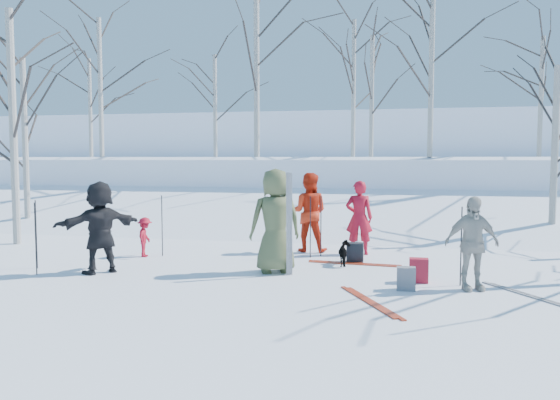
% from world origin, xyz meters
% --- Properties ---
extents(ground, '(120.00, 120.00, 0.00)m').
position_xyz_m(ground, '(0.00, 0.00, 0.00)').
color(ground, white).
rests_on(ground, ground).
extents(snow_ramp, '(70.00, 9.49, 4.12)m').
position_xyz_m(snow_ramp, '(0.00, 7.00, 0.15)').
color(snow_ramp, white).
rests_on(snow_ramp, ground).
extents(snow_plateau, '(70.00, 18.00, 2.20)m').
position_xyz_m(snow_plateau, '(0.00, 17.00, 1.00)').
color(snow_plateau, white).
rests_on(snow_plateau, ground).
extents(far_hill, '(90.00, 30.00, 6.00)m').
position_xyz_m(far_hill, '(0.00, 38.00, 2.00)').
color(far_hill, white).
rests_on(far_hill, ground).
extents(skier_olive_center, '(1.13, 0.95, 1.96)m').
position_xyz_m(skier_olive_center, '(0.11, 0.56, 0.98)').
color(skier_olive_center, '#495331').
rests_on(skier_olive_center, ground).
extents(skier_red_north, '(0.61, 0.41, 1.66)m').
position_xyz_m(skier_red_north, '(1.52, 2.87, 0.83)').
color(skier_red_north, '#A80F22').
rests_on(skier_red_north, ground).
extents(skier_redor_behind, '(0.89, 0.69, 1.82)m').
position_xyz_m(skier_redor_behind, '(0.36, 3.00, 0.91)').
color(skier_redor_behind, red).
rests_on(skier_redor_behind, ground).
extents(skier_red_seated, '(0.42, 0.61, 0.86)m').
position_xyz_m(skier_red_seated, '(-3.04, 1.58, 0.43)').
color(skier_red_seated, '#A80F22').
rests_on(skier_red_seated, ground).
extents(skier_cream_east, '(0.97, 0.63, 1.54)m').
position_xyz_m(skier_cream_east, '(3.54, -0.12, 0.77)').
color(skier_cream_east, beige).
rests_on(skier_cream_east, ground).
extents(skier_grey_west, '(1.42, 1.56, 1.73)m').
position_xyz_m(skier_grey_west, '(-3.09, -0.17, 0.87)').
color(skier_grey_west, black).
rests_on(skier_grey_west, ground).
extents(dog, '(0.38, 0.63, 0.49)m').
position_xyz_m(dog, '(1.34, 1.50, 0.25)').
color(dog, black).
rests_on(dog, ground).
extents(upright_ski_left, '(0.09, 0.16, 1.90)m').
position_xyz_m(upright_ski_left, '(0.41, 0.31, 0.95)').
color(upright_ski_left, silver).
rests_on(upright_ski_left, ground).
extents(upright_ski_right, '(0.10, 0.23, 1.89)m').
position_xyz_m(upright_ski_right, '(0.45, 0.32, 0.95)').
color(upright_ski_right, silver).
rests_on(upright_ski_right, ground).
extents(ski_pair_a, '(1.76, 2.06, 0.02)m').
position_xyz_m(ski_pair_a, '(1.97, -1.25, 0.01)').
color(ski_pair_a, '#A32E17').
rests_on(ski_pair_a, ground).
extents(ski_pair_b, '(0.54, 1.94, 0.02)m').
position_xyz_m(ski_pair_b, '(1.51, 1.69, 0.01)').
color(ski_pair_b, '#A32E17').
rests_on(ski_pair_b, ground).
extents(ski_pair_c, '(1.92, 2.08, 0.02)m').
position_xyz_m(ski_pair_c, '(4.39, -0.36, 0.01)').
color(ski_pair_c, silver).
rests_on(ski_pair_c, ground).
extents(ski_pole_a, '(0.02, 0.02, 1.34)m').
position_xyz_m(ski_pole_a, '(0.52, 2.23, 0.67)').
color(ski_pole_a, black).
rests_on(ski_pole_a, ground).
extents(ski_pole_b, '(0.02, 0.02, 1.34)m').
position_xyz_m(ski_pole_b, '(-4.54, -0.04, 0.67)').
color(ski_pole_b, black).
rests_on(ski_pole_b, ground).
extents(ski_pole_c, '(0.02, 0.02, 1.34)m').
position_xyz_m(ski_pole_c, '(-2.71, 1.74, 0.67)').
color(ski_pole_c, black).
rests_on(ski_pole_c, ground).
extents(ski_pole_d, '(0.02, 0.02, 1.34)m').
position_xyz_m(ski_pole_d, '(-4.17, -0.56, 0.67)').
color(ski_pole_d, black).
rests_on(ski_pole_d, ground).
extents(ski_pole_e, '(0.02, 0.02, 1.34)m').
position_xyz_m(ski_pole_e, '(3.41, 0.17, 0.67)').
color(ski_pole_e, black).
rests_on(ski_pole_e, ground).
extents(ski_pole_f, '(0.02, 0.02, 1.34)m').
position_xyz_m(ski_pole_f, '(0.72, 2.43, 0.67)').
color(ski_pole_f, black).
rests_on(ski_pole_f, ground).
extents(backpack_red, '(0.32, 0.22, 0.42)m').
position_xyz_m(backpack_red, '(2.73, 0.27, 0.21)').
color(backpack_red, maroon).
rests_on(backpack_red, ground).
extents(backpack_grey, '(0.30, 0.20, 0.38)m').
position_xyz_m(backpack_grey, '(2.50, -0.36, 0.19)').
color(backpack_grey, slate).
rests_on(backpack_grey, ground).
extents(backpack_dark, '(0.34, 0.24, 0.40)m').
position_xyz_m(backpack_dark, '(1.51, 1.91, 0.20)').
color(backpack_dark, black).
rests_on(backpack_dark, ground).
extents(birch_plateau_a, '(3.91, 3.91, 4.72)m').
position_xyz_m(birch_plateau_a, '(1.33, 12.47, 4.56)').
color(birch_plateau_a, silver).
rests_on(birch_plateau_a, snow_plateau).
extents(birch_plateau_b, '(3.75, 3.75, 4.51)m').
position_xyz_m(birch_plateau_b, '(-11.52, 13.57, 4.45)').
color(birch_plateau_b, silver).
rests_on(birch_plateau_b, snow_plateau).
extents(birch_plateau_c, '(4.88, 4.88, 6.11)m').
position_xyz_m(birch_plateau_c, '(3.49, 11.23, 5.25)').
color(birch_plateau_c, silver).
rests_on(birch_plateau_c, snow_plateau).
extents(birch_plateau_d, '(3.67, 3.67, 4.39)m').
position_xyz_m(birch_plateau_d, '(-5.39, 13.28, 4.40)').
color(birch_plateau_d, silver).
rests_on(birch_plateau_d, snow_plateau).
extents(birch_plateau_f, '(4.54, 4.54, 5.63)m').
position_xyz_m(birch_plateau_f, '(-9.55, 11.11, 5.02)').
color(birch_plateau_f, silver).
rests_on(birch_plateau_f, snow_plateau).
extents(birch_plateau_g, '(3.76, 3.76, 4.52)m').
position_xyz_m(birch_plateau_g, '(7.60, 12.98, 4.46)').
color(birch_plateau_g, silver).
rests_on(birch_plateau_g, snow_plateau).
extents(birch_plateau_i, '(5.03, 5.03, 6.32)m').
position_xyz_m(birch_plateau_i, '(0.31, 16.37, 5.36)').
color(birch_plateau_i, silver).
rests_on(birch_plateau_i, snow_plateau).
extents(birch_plateau_j, '(5.16, 5.16, 6.52)m').
position_xyz_m(birch_plateau_j, '(-2.69, 10.01, 5.46)').
color(birch_plateau_j, silver).
rests_on(birch_plateau_j, snow_plateau).
extents(birch_edge_a, '(4.67, 4.67, 5.81)m').
position_xyz_m(birch_edge_a, '(-7.01, 2.57, 2.91)').
color(birch_edge_a, silver).
rests_on(birch_edge_a, ground).
extents(birch_edge_d, '(4.22, 4.22, 5.17)m').
position_xyz_m(birch_edge_d, '(-8.70, 5.24, 2.58)').
color(birch_edge_d, silver).
rests_on(birch_edge_d, ground).
extents(birch_edge_e, '(3.74, 3.74, 4.49)m').
position_xyz_m(birch_edge_e, '(6.25, 5.71, 2.25)').
color(birch_edge_e, silver).
rests_on(birch_edge_e, ground).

